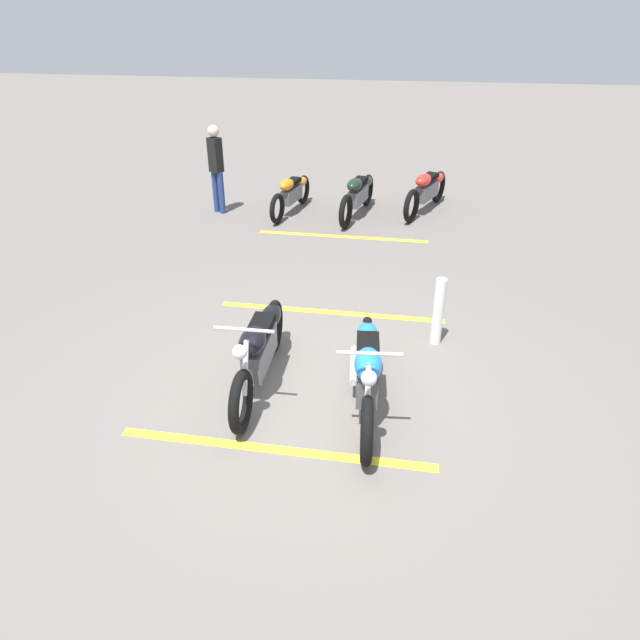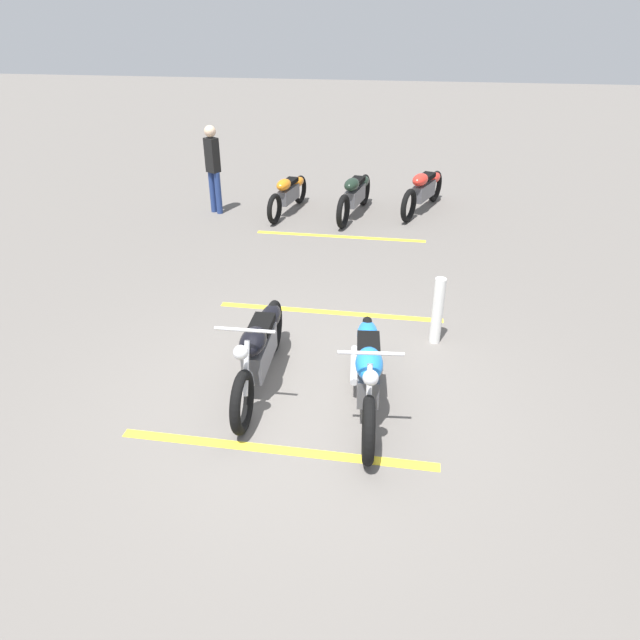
{
  "view_description": "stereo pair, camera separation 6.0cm",
  "coord_description": "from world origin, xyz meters",
  "px_view_note": "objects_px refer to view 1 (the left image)",
  "views": [
    {
      "loc": [
        -5.08,
        -0.93,
        3.89
      ],
      "look_at": [
        0.69,
        0.0,
        0.65
      ],
      "focal_mm": 32.31,
      "sensor_mm": 36.0,
      "label": 1
    },
    {
      "loc": [
        -5.09,
        -0.88,
        3.89
      ],
      "look_at": [
        0.69,
        0.0,
        0.65
      ],
      "focal_mm": 32.31,
      "sensor_mm": 36.0,
      "label": 2
    }
  ],
  "objects_px": {
    "motorcycle_row_far_left": "(427,189)",
    "motorcycle_row_center": "(292,193)",
    "motorcycle_dark_foreground": "(260,348)",
    "bystander_near_row": "(216,165)",
    "motorcycle_row_left": "(358,194)",
    "bollard_post": "(438,312)",
    "motorcycle_bright_foreground": "(367,370)"
  },
  "relations": [
    {
      "from": "motorcycle_row_left",
      "to": "bollard_post",
      "type": "relative_size",
      "value": 2.43
    },
    {
      "from": "motorcycle_dark_foreground",
      "to": "bystander_near_row",
      "type": "distance_m",
      "value": 6.39
    },
    {
      "from": "motorcycle_row_far_left",
      "to": "motorcycle_row_left",
      "type": "xyz_separation_m",
      "value": [
        -0.52,
        1.39,
        -0.01
      ]
    },
    {
      "from": "motorcycle_row_center",
      "to": "bystander_near_row",
      "type": "relative_size",
      "value": 1.13
    },
    {
      "from": "motorcycle_row_left",
      "to": "bystander_near_row",
      "type": "distance_m",
      "value": 2.95
    },
    {
      "from": "bollard_post",
      "to": "motorcycle_row_center",
      "type": "bearing_deg",
      "value": 30.64
    },
    {
      "from": "motorcycle_row_far_left",
      "to": "bystander_near_row",
      "type": "bearing_deg",
      "value": -58.72
    },
    {
      "from": "motorcycle_row_far_left",
      "to": "motorcycle_row_left",
      "type": "bearing_deg",
      "value": -48.74
    },
    {
      "from": "motorcycle_dark_foreground",
      "to": "motorcycle_row_far_left",
      "type": "bearing_deg",
      "value": 163.36
    },
    {
      "from": "motorcycle_row_left",
      "to": "bystander_near_row",
      "type": "height_order",
      "value": "bystander_near_row"
    },
    {
      "from": "motorcycle_bright_foreground",
      "to": "motorcycle_dark_foreground",
      "type": "xyz_separation_m",
      "value": [
        0.25,
        1.24,
        0.0
      ]
    },
    {
      "from": "motorcycle_row_left",
      "to": "bollard_post",
      "type": "bearing_deg",
      "value": 27.7
    },
    {
      "from": "motorcycle_bright_foreground",
      "to": "bollard_post",
      "type": "height_order",
      "value": "motorcycle_bright_foreground"
    },
    {
      "from": "motorcycle_dark_foreground",
      "to": "bystander_near_row",
      "type": "bearing_deg",
      "value": -158.81
    },
    {
      "from": "motorcycle_row_left",
      "to": "motorcycle_row_far_left",
      "type": "bearing_deg",
      "value": 121.07
    },
    {
      "from": "bystander_near_row",
      "to": "motorcycle_row_far_left",
      "type": "bearing_deg",
      "value": 130.54
    },
    {
      "from": "motorcycle_dark_foreground",
      "to": "motorcycle_row_center",
      "type": "bearing_deg",
      "value": -172.63
    },
    {
      "from": "motorcycle_dark_foreground",
      "to": "motorcycle_row_far_left",
      "type": "distance_m",
      "value": 6.95
    },
    {
      "from": "motorcycle_dark_foreground",
      "to": "motorcycle_row_left",
      "type": "distance_m",
      "value": 6.19
    },
    {
      "from": "motorcycle_dark_foreground",
      "to": "motorcycle_row_far_left",
      "type": "relative_size",
      "value": 1.05
    },
    {
      "from": "motorcycle_dark_foreground",
      "to": "bollard_post",
      "type": "relative_size",
      "value": 2.48
    },
    {
      "from": "motorcycle_row_center",
      "to": "bollard_post",
      "type": "bearing_deg",
      "value": 41.24
    },
    {
      "from": "motorcycle_row_left",
      "to": "bystander_near_row",
      "type": "relative_size",
      "value": 1.24
    },
    {
      "from": "motorcycle_dark_foreground",
      "to": "bystander_near_row",
      "type": "relative_size",
      "value": 1.26
    },
    {
      "from": "motorcycle_row_far_left",
      "to": "motorcycle_row_center",
      "type": "bearing_deg",
      "value": -58.16
    },
    {
      "from": "motorcycle_bright_foreground",
      "to": "bollard_post",
      "type": "relative_size",
      "value": 2.48
    },
    {
      "from": "motorcycle_dark_foreground",
      "to": "motorcycle_row_left",
      "type": "relative_size",
      "value": 1.02
    },
    {
      "from": "motorcycle_row_far_left",
      "to": "bollard_post",
      "type": "xyz_separation_m",
      "value": [
        -5.46,
        -0.13,
        -0.01
      ]
    },
    {
      "from": "motorcycle_row_center",
      "to": "motorcycle_row_far_left",
      "type": "bearing_deg",
      "value": 111.74
    },
    {
      "from": "bystander_near_row",
      "to": "bollard_post",
      "type": "distance_m",
      "value": 6.44
    },
    {
      "from": "motorcycle_bright_foreground",
      "to": "bystander_near_row",
      "type": "xyz_separation_m",
      "value": [
        6.14,
        3.63,
        0.53
      ]
    },
    {
      "from": "motorcycle_bright_foreground",
      "to": "motorcycle_dark_foreground",
      "type": "distance_m",
      "value": 1.26
    }
  ]
}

